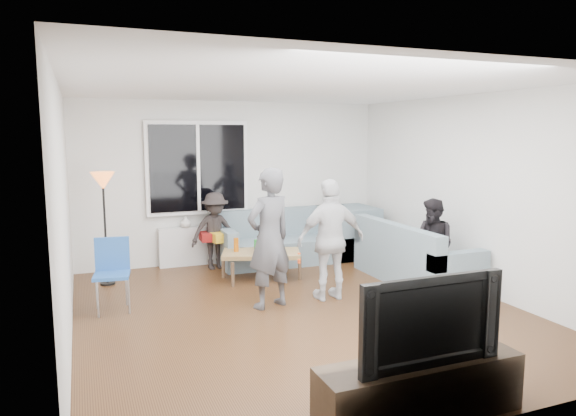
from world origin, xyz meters
name	(u,v)px	position (x,y,z in m)	size (l,w,h in m)	color
floor	(299,312)	(0.00, 0.00, -0.02)	(5.00, 5.50, 0.04)	#56351C
ceiling	(300,85)	(0.00, 0.00, 2.62)	(5.00, 5.50, 0.04)	white
wall_back	(233,182)	(0.00, 2.77, 1.30)	(5.00, 0.04, 2.60)	silver
wall_front	(461,253)	(0.00, -2.77, 1.30)	(5.00, 0.04, 2.60)	silver
wall_left	(62,215)	(-2.52, 0.00, 1.30)	(0.04, 5.50, 2.60)	silver
wall_right	(473,193)	(2.52, 0.00, 1.30)	(0.04, 5.50, 2.60)	silver
window_frame	(198,168)	(-0.60, 2.69, 1.55)	(1.62, 0.06, 1.47)	white
window_glass	(198,168)	(-0.60, 2.65, 1.55)	(1.50, 0.02, 1.35)	black
window_mullion	(198,168)	(-0.60, 2.64, 1.55)	(0.05, 0.03, 1.35)	white
radiator	(200,245)	(-0.60, 2.65, 0.31)	(1.30, 0.12, 0.62)	silver
potted_plant	(215,214)	(-0.36, 2.62, 0.80)	(0.20, 0.16, 0.37)	#2A692A
vase	(186,222)	(-0.82, 2.62, 0.71)	(0.17, 0.17, 0.18)	silver
sofa_back_section	(289,236)	(0.79, 2.27, 0.42)	(2.30, 0.85, 0.85)	slate
sofa_right_section	(415,252)	(2.02, 0.54, 0.42)	(0.85, 2.00, 0.85)	slate
sofa_corner	(348,232)	(1.88, 2.27, 0.42)	(0.85, 0.85, 0.85)	slate
cushion_yellow	(223,236)	(-0.33, 2.25, 0.51)	(0.38, 0.32, 0.14)	gold
cushion_red	(212,236)	(-0.48, 2.33, 0.51)	(0.36, 0.30, 0.13)	maroon
coffee_table	(261,265)	(0.04, 1.49, 0.20)	(1.10, 0.60, 0.40)	tan
pitcher	(260,246)	(0.02, 1.49, 0.49)	(0.17, 0.17, 0.17)	maroon
side_chair	(112,276)	(-2.05, 0.80, 0.43)	(0.40, 0.40, 0.86)	#2658A6
floor_lamp	(105,229)	(-2.05, 2.01, 0.78)	(0.32, 0.32, 1.56)	orange
player_left	(269,238)	(-0.27, 0.27, 0.85)	(0.62, 0.41, 1.69)	#48484D
player_right	(331,240)	(0.55, 0.28, 0.77)	(0.90, 0.37, 1.53)	silver
spectator_right	(433,244)	(2.02, 0.15, 0.61)	(0.60, 0.47, 1.23)	black
spectator_back	(215,231)	(-0.44, 2.30, 0.60)	(0.77, 0.44, 1.19)	black
tv_console	(420,389)	(-0.09, -2.50, 0.22)	(1.60, 0.40, 0.44)	#2D2116
television	(423,317)	(-0.09, -2.50, 0.77)	(1.16, 0.15, 0.67)	black
bottle_c	(259,242)	(0.07, 1.65, 0.50)	(0.07, 0.07, 0.20)	#331E0B
bottle_b	(257,247)	(-0.08, 1.33, 0.51)	(0.08, 0.08, 0.21)	#1A9427
bottle_d	(277,242)	(0.25, 1.38, 0.54)	(0.07, 0.07, 0.29)	orange
bottle_e	(281,242)	(0.40, 1.62, 0.49)	(0.07, 0.07, 0.18)	black
bottle_a	(236,245)	(-0.29, 1.63, 0.50)	(0.07, 0.07, 0.20)	#CC600C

